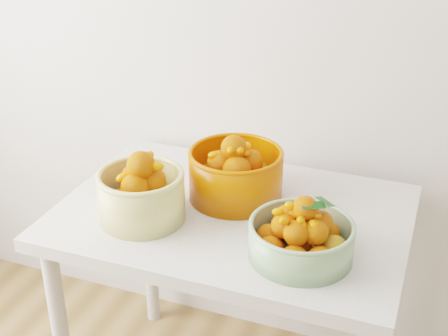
{
  "coord_description": "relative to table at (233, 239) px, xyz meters",
  "views": [
    {
      "loc": [
        0.09,
        0.13,
        1.67
      ],
      "look_at": [
        -0.44,
        1.53,
        0.92
      ],
      "focal_mm": 50.0,
      "sensor_mm": 36.0,
      "label": 1
    }
  ],
  "objects": [
    {
      "name": "table",
      "position": [
        0.0,
        0.0,
        0.0
      ],
      "size": [
        1.0,
        0.7,
        0.75
      ],
      "color": "silver",
      "rests_on": "ground"
    },
    {
      "name": "bowl_cream",
      "position": [
        -0.23,
        -0.13,
        0.17
      ],
      "size": [
        0.31,
        0.31,
        0.21
      ],
      "rotation": [
        0.0,
        0.0,
        -0.31
      ],
      "color": "#D4C877",
      "rests_on": "table"
    },
    {
      "name": "bowl_green",
      "position": [
        0.24,
        -0.15,
        0.16
      ],
      "size": [
        0.34,
        0.34,
        0.17
      ],
      "rotation": [
        0.0,
        0.0,
        0.3
      ],
      "color": "#87AB7B",
      "rests_on": "table"
    },
    {
      "name": "bowl_orange",
      "position": [
        -0.02,
        0.08,
        0.18
      ],
      "size": [
        0.34,
        0.34,
        0.2
      ],
      "rotation": [
        0.0,
        0.0,
        0.24
      ],
      "color": "#D54903",
      "rests_on": "table"
    }
  ]
}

